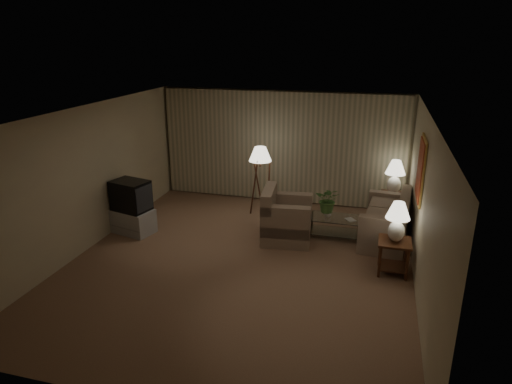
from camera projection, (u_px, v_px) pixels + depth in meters
ground at (240, 262)px, 8.28m from camera, size 7.00×7.00×0.00m
room_shell at (263, 150)px, 9.08m from camera, size 6.04×7.02×2.72m
sofa at (385, 222)px, 9.07m from camera, size 1.84×1.15×0.75m
armchair at (287, 220)px, 9.08m from camera, size 1.20×1.15×0.84m
side_table_near at (394, 251)px, 7.79m from camera, size 0.55×0.55×0.60m
side_table_far at (392, 201)px, 10.14m from camera, size 0.52×0.44×0.60m
table_lamp_near at (398, 218)px, 7.60m from camera, size 0.41×0.41×0.70m
table_lamp_far at (395, 174)px, 9.93m from camera, size 0.43×0.43×0.75m
coffee_table at (334, 224)px, 9.26m from camera, size 1.11×0.60×0.41m
tv_cabinet at (133, 221)px, 9.47m from camera, size 1.09×0.92×0.50m
crt_tv at (131, 196)px, 9.29m from camera, size 0.96×0.85×0.62m
floor_lamp at (260, 179)px, 10.33m from camera, size 0.51×0.51×1.56m
ottoman at (290, 218)px, 9.71m from camera, size 0.82×0.82×0.41m
vase at (328, 213)px, 9.22m from camera, size 0.19×0.19×0.15m
flowers at (328, 197)px, 9.11m from camera, size 0.52×0.47×0.54m
book at (347, 220)px, 9.06m from camera, size 0.25×0.26×0.02m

